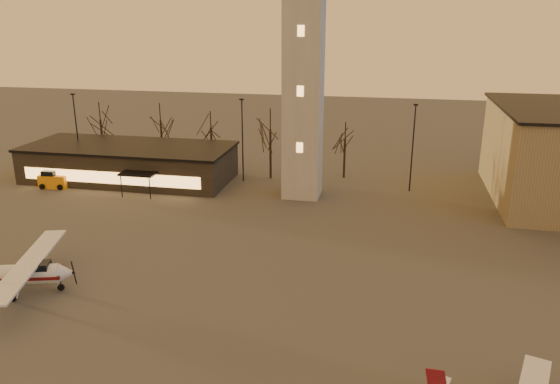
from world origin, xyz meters
name	(u,v)px	position (x,y,z in m)	size (l,w,h in m)	color
ground	(224,342)	(0.00, 0.00, 0.00)	(220.00, 220.00, 0.00)	#3E3C3A
control_tower	(304,47)	(0.00, 30.00, 16.33)	(6.80, 6.80, 32.60)	#9A9792
terminal	(130,162)	(-21.99, 31.98, 2.16)	(25.40, 12.20, 4.30)	black
light_poles	(308,147)	(0.50, 31.00, 5.41)	(58.50, 12.25, 10.14)	black
tree_row	(211,124)	(-13.70, 39.16, 5.94)	(37.20, 9.20, 8.80)	black
cessna_rear	(25,277)	(-16.21, 3.40, 1.18)	(10.02, 12.42, 3.44)	silver
service_cart	(54,181)	(-29.32, 26.99, 0.80)	(3.44, 2.36, 2.09)	orange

